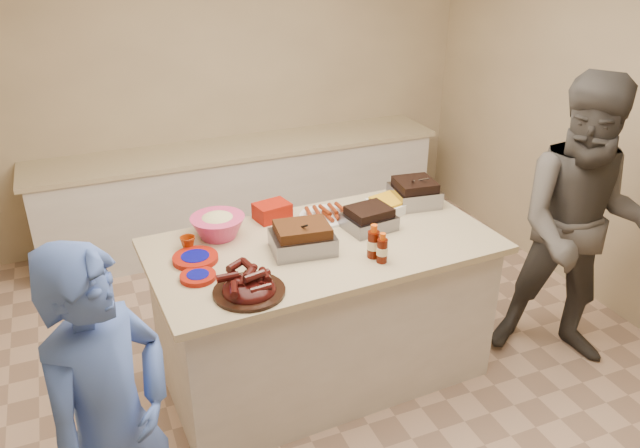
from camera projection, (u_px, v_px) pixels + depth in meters
name	position (u px, v px, depth m)	size (l,w,h in m)	color
room	(341.00, 382.00, 4.02)	(4.50, 5.00, 2.70)	tan
back_counter	(242.00, 193.00, 5.64)	(3.60, 0.64, 0.90)	beige
island	(323.00, 371.00, 4.11)	(2.03, 1.07, 0.96)	beige
rib_platter	(249.00, 293.00, 3.19)	(0.37, 0.37, 0.15)	#3B0C0A
pulled_pork_tray	(303.00, 250.00, 3.60)	(0.35, 0.27, 0.11)	#47230F
brisket_tray	(369.00, 228.00, 3.86)	(0.29, 0.24, 0.09)	black
roasting_pan	(414.00, 204.00, 4.19)	(0.29, 0.29, 0.12)	gray
coleslaw_bowl	(219.00, 237.00, 3.76)	(0.33, 0.33, 0.22)	#CC366A
sausage_plate	(325.00, 217.00, 4.00)	(0.33, 0.33, 0.05)	silver
mac_cheese_dish	(395.00, 208.00, 4.13)	(0.32, 0.24, 0.09)	gold
bbq_bottle_a	(373.00, 257.00, 3.53)	(0.07, 0.07, 0.20)	#440E04
bbq_bottle_b	(382.00, 262.00, 3.48)	(0.06, 0.06, 0.18)	#440E04
mustard_bottle	(281.00, 249.00, 3.62)	(0.04, 0.04, 0.12)	yellow
sauce_bowl	(312.00, 227.00, 3.88)	(0.15, 0.05, 0.15)	silver
plate_stack_large	(196.00, 261.00, 3.49)	(0.25, 0.25, 0.03)	maroon
plate_stack_small	(198.00, 279.00, 3.32)	(0.19, 0.19, 0.03)	maroon
plastic_cup	(189.00, 249.00, 3.61)	(0.09, 0.08, 0.09)	#8E2D07
basket_stack	(272.00, 219.00, 3.98)	(0.21, 0.16, 0.11)	maroon
guest_gray	(558.00, 352.00, 4.29)	(0.93, 1.92, 0.73)	#4E4A46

